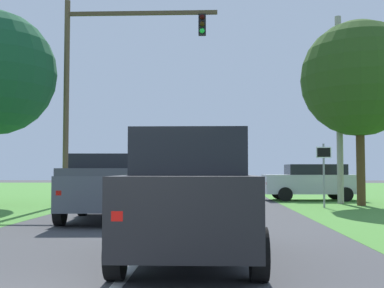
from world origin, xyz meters
name	(u,v)px	position (x,y,z in m)	size (l,w,h in m)	color
ground_plane	(168,223)	(0.00, 9.26, 0.00)	(120.00, 120.00, 0.00)	#424244
red_suv_near	(191,194)	(0.88, 3.47, 1.09)	(2.17, 4.51, 2.10)	black
pickup_truck_lead	(106,187)	(-1.91, 9.86, 1.00)	(2.47, 4.91, 1.95)	#4C515B
traffic_light	(101,72)	(-3.53, 16.32, 5.75)	(6.68, 0.40, 8.92)	brown
keep_moving_sign	(324,167)	(5.69, 15.07, 1.63)	(0.60, 0.09, 2.55)	gray
oak_tree_right	(359,79)	(7.53, 16.37, 5.39)	(4.93, 4.93, 7.87)	#4C351E
crossing_suv_far	(312,181)	(6.20, 20.00, 0.94)	(4.69, 2.29, 1.78)	silver
utility_pole_right	(339,109)	(6.99, 17.58, 4.24)	(0.28, 0.28, 8.47)	#9E998E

